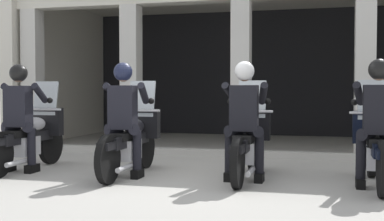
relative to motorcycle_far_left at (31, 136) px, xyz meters
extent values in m
plane|color=#A8A59E|center=(2.48, 2.75, -0.50)|extent=(80.00, 80.00, 0.00)
cube|color=black|center=(2.80, 6.91, 1.17)|extent=(9.89, 0.24, 3.33)
cube|color=beige|center=(-2.05, 4.73, 1.17)|extent=(0.30, 4.76, 3.33)
cube|color=beige|center=(-1.65, 2.70, 0.95)|extent=(0.35, 0.36, 2.89)
cube|color=beige|center=(0.58, 2.70, 0.95)|extent=(0.35, 0.36, 2.89)
cube|color=beige|center=(2.80, 2.70, 0.95)|extent=(0.35, 0.36, 2.89)
cube|color=beige|center=(5.02, 2.70, 0.95)|extent=(0.35, 0.36, 2.89)
cube|color=#B7B5AD|center=(2.80, 2.20, -0.44)|extent=(9.49, 0.24, 0.12)
cylinder|color=black|center=(0.00, 0.58, -0.18)|extent=(0.09, 0.64, 0.64)
cube|color=black|center=(0.00, 0.58, 0.03)|extent=(0.14, 0.44, 0.08)
cube|color=silver|center=(0.00, -0.17, -0.13)|extent=(0.28, 0.44, 0.28)
cube|color=black|center=(0.00, -0.12, 0.00)|extent=(0.18, 1.24, 0.16)
ellipsoid|color=#B2B2B7|center=(0.00, 0.10, 0.18)|extent=(0.26, 0.48, 0.22)
cube|color=black|center=(0.00, -0.30, 0.07)|extent=(0.24, 0.52, 0.10)
cube|color=black|center=(0.00, -0.76, 0.00)|extent=(0.16, 0.48, 0.10)
cylinder|color=silver|center=(0.00, 0.52, 0.06)|extent=(0.05, 0.24, 0.53)
cube|color=black|center=(0.00, 0.46, 0.20)|extent=(0.52, 0.16, 0.44)
sphere|color=silver|center=(0.00, 0.56, 0.22)|extent=(0.18, 0.18, 0.18)
cube|color=silver|center=(0.00, 0.44, 0.57)|extent=(0.40, 0.14, 0.54)
cylinder|color=silver|center=(0.00, 0.36, 0.40)|extent=(0.62, 0.04, 0.04)
cylinder|color=silver|center=(0.12, -0.52, -0.32)|extent=(0.07, 0.55, 0.07)
cube|color=black|center=(0.00, -0.32, 0.47)|extent=(0.36, 0.22, 0.60)
cube|color=#591414|center=(0.00, -0.20, 0.49)|extent=(0.05, 0.02, 0.32)
sphere|color=tan|center=(0.00, -0.30, 0.92)|extent=(0.21, 0.21, 0.21)
sphere|color=black|center=(0.00, -0.30, 0.95)|extent=(0.26, 0.26, 0.26)
cylinder|color=black|center=(0.14, -0.30, 0.16)|extent=(0.26, 0.29, 0.17)
cylinder|color=black|center=(0.20, -0.30, -0.12)|extent=(0.12, 0.12, 0.53)
cube|color=black|center=(0.20, -0.29, -0.44)|extent=(0.11, 0.26, 0.12)
cylinder|color=black|center=(-0.14, -0.30, 0.16)|extent=(0.26, 0.29, 0.17)
cylinder|color=black|center=(-0.20, -0.30, -0.12)|extent=(0.12, 0.12, 0.53)
cube|color=black|center=(-0.20, -0.29, -0.44)|extent=(0.11, 0.26, 0.12)
cylinder|color=black|center=(0.22, -0.09, 0.66)|extent=(0.19, 0.48, 0.31)
sphere|color=black|center=(0.26, 0.12, 0.55)|extent=(0.09, 0.09, 0.09)
cylinder|color=black|center=(-0.22, -0.09, 0.66)|extent=(0.19, 0.48, 0.31)
sphere|color=black|center=(-0.26, 0.12, 0.55)|extent=(0.09, 0.09, 0.09)
cylinder|color=black|center=(1.65, 0.54, -0.18)|extent=(0.09, 0.64, 0.64)
cylinder|color=black|center=(1.65, -0.86, -0.18)|extent=(0.09, 0.64, 0.64)
cube|color=black|center=(1.65, 0.54, 0.03)|extent=(0.14, 0.44, 0.08)
cube|color=silver|center=(1.65, -0.21, -0.13)|extent=(0.28, 0.44, 0.28)
cube|color=black|center=(1.65, -0.16, 0.00)|extent=(0.18, 1.24, 0.16)
ellipsoid|color=black|center=(1.65, 0.06, 0.18)|extent=(0.26, 0.48, 0.22)
cube|color=black|center=(1.65, -0.34, 0.07)|extent=(0.24, 0.52, 0.10)
cube|color=black|center=(1.65, -0.80, 0.00)|extent=(0.16, 0.48, 0.10)
cylinder|color=silver|center=(1.65, 0.48, 0.06)|extent=(0.05, 0.24, 0.53)
cube|color=black|center=(1.65, 0.42, 0.20)|extent=(0.52, 0.16, 0.44)
sphere|color=silver|center=(1.65, 0.52, 0.22)|extent=(0.18, 0.18, 0.18)
cube|color=silver|center=(1.65, 0.40, 0.57)|extent=(0.40, 0.14, 0.54)
cylinder|color=silver|center=(1.65, 0.32, 0.40)|extent=(0.62, 0.04, 0.04)
cylinder|color=silver|center=(1.77, -0.56, -0.32)|extent=(0.07, 0.55, 0.07)
cube|color=black|center=(1.65, -0.36, 0.47)|extent=(0.36, 0.22, 0.60)
cube|color=#14193F|center=(1.65, -0.24, 0.49)|extent=(0.05, 0.02, 0.32)
sphere|color=tan|center=(1.65, -0.34, 0.92)|extent=(0.21, 0.21, 0.21)
sphere|color=#191E38|center=(1.65, -0.34, 0.95)|extent=(0.26, 0.26, 0.26)
cylinder|color=black|center=(1.79, -0.34, 0.16)|extent=(0.26, 0.29, 0.17)
cylinder|color=black|center=(1.85, -0.34, -0.12)|extent=(0.12, 0.12, 0.53)
cube|color=black|center=(1.85, -0.33, -0.44)|extent=(0.11, 0.26, 0.12)
cylinder|color=black|center=(1.51, -0.34, 0.16)|extent=(0.26, 0.29, 0.17)
cylinder|color=black|center=(1.45, -0.34, -0.12)|extent=(0.12, 0.12, 0.53)
cube|color=black|center=(1.45, -0.33, -0.44)|extent=(0.11, 0.26, 0.12)
cylinder|color=black|center=(1.87, -0.13, 0.66)|extent=(0.19, 0.48, 0.31)
sphere|color=black|center=(1.91, 0.08, 0.55)|extent=(0.09, 0.09, 0.09)
cylinder|color=black|center=(1.43, -0.13, 0.66)|extent=(0.19, 0.48, 0.31)
sphere|color=black|center=(1.39, 0.08, 0.55)|extent=(0.09, 0.09, 0.09)
cylinder|color=black|center=(3.31, 0.66, -0.18)|extent=(0.09, 0.64, 0.64)
cylinder|color=black|center=(3.31, -0.74, -0.18)|extent=(0.09, 0.64, 0.64)
cube|color=black|center=(3.31, 0.66, 0.03)|extent=(0.14, 0.44, 0.08)
cube|color=silver|center=(3.31, -0.09, -0.13)|extent=(0.28, 0.44, 0.28)
cube|color=black|center=(3.31, -0.04, 0.00)|extent=(0.18, 1.24, 0.16)
ellipsoid|color=#1E2338|center=(3.31, 0.18, 0.18)|extent=(0.26, 0.48, 0.22)
cube|color=black|center=(3.31, -0.22, 0.07)|extent=(0.24, 0.52, 0.10)
cube|color=black|center=(3.31, -0.68, 0.00)|extent=(0.16, 0.48, 0.10)
cylinder|color=silver|center=(3.31, 0.60, 0.06)|extent=(0.05, 0.24, 0.53)
cube|color=black|center=(3.31, 0.54, 0.20)|extent=(0.52, 0.16, 0.44)
sphere|color=silver|center=(3.31, 0.64, 0.22)|extent=(0.18, 0.18, 0.18)
cube|color=silver|center=(3.31, 0.52, 0.57)|extent=(0.40, 0.14, 0.54)
cylinder|color=silver|center=(3.31, 0.44, 0.40)|extent=(0.62, 0.04, 0.04)
cylinder|color=silver|center=(3.43, -0.44, -0.32)|extent=(0.07, 0.55, 0.07)
cube|color=black|center=(3.31, -0.24, 0.47)|extent=(0.36, 0.22, 0.60)
cube|color=#591414|center=(3.31, -0.12, 0.49)|extent=(0.05, 0.02, 0.32)
sphere|color=#936B51|center=(3.31, -0.22, 0.92)|extent=(0.21, 0.21, 0.21)
sphere|color=silver|center=(3.31, -0.22, 0.95)|extent=(0.26, 0.26, 0.26)
cylinder|color=black|center=(3.45, -0.22, 0.16)|extent=(0.26, 0.29, 0.17)
cylinder|color=black|center=(3.51, -0.22, -0.12)|extent=(0.12, 0.12, 0.53)
cube|color=black|center=(3.51, -0.21, -0.44)|extent=(0.11, 0.26, 0.12)
cylinder|color=black|center=(3.17, -0.22, 0.16)|extent=(0.26, 0.29, 0.17)
cylinder|color=black|center=(3.11, -0.22, -0.12)|extent=(0.12, 0.12, 0.53)
cube|color=black|center=(3.11, -0.21, -0.44)|extent=(0.11, 0.26, 0.12)
cylinder|color=black|center=(3.53, -0.01, 0.66)|extent=(0.19, 0.48, 0.31)
sphere|color=black|center=(3.57, 0.20, 0.55)|extent=(0.09, 0.09, 0.09)
cylinder|color=black|center=(3.09, -0.01, 0.66)|extent=(0.19, 0.48, 0.31)
sphere|color=black|center=(3.05, 0.20, 0.55)|extent=(0.09, 0.09, 0.09)
cylinder|color=black|center=(4.96, 0.56, -0.18)|extent=(0.09, 0.64, 0.64)
cylinder|color=black|center=(4.96, -0.84, -0.18)|extent=(0.09, 0.64, 0.64)
cube|color=black|center=(4.96, 0.56, 0.03)|extent=(0.14, 0.44, 0.08)
cube|color=silver|center=(4.96, -0.19, -0.13)|extent=(0.28, 0.44, 0.28)
cube|color=black|center=(4.96, -0.14, 0.00)|extent=(0.18, 1.24, 0.16)
ellipsoid|color=#B2B2B7|center=(4.96, 0.08, 0.18)|extent=(0.26, 0.48, 0.22)
cube|color=black|center=(4.96, -0.32, 0.07)|extent=(0.24, 0.52, 0.10)
cube|color=black|center=(4.96, -0.78, 0.00)|extent=(0.16, 0.48, 0.10)
cylinder|color=silver|center=(4.96, 0.50, 0.06)|extent=(0.05, 0.24, 0.53)
cube|color=black|center=(4.96, 0.44, 0.20)|extent=(0.52, 0.16, 0.44)
sphere|color=silver|center=(4.96, 0.54, 0.22)|extent=(0.18, 0.18, 0.18)
cube|color=silver|center=(4.96, 0.42, 0.57)|extent=(0.40, 0.14, 0.54)
cylinder|color=silver|center=(4.96, 0.34, 0.40)|extent=(0.62, 0.04, 0.04)
cube|color=black|center=(4.96, -0.34, 0.47)|extent=(0.36, 0.22, 0.60)
cube|color=#14193F|center=(4.96, -0.22, 0.49)|extent=(0.05, 0.02, 0.32)
sphere|color=tan|center=(4.96, -0.32, 0.92)|extent=(0.21, 0.21, 0.21)
sphere|color=black|center=(4.96, -0.32, 0.95)|extent=(0.26, 0.26, 0.26)
cylinder|color=black|center=(4.82, -0.32, 0.16)|extent=(0.26, 0.29, 0.17)
cylinder|color=black|center=(4.76, -0.32, -0.12)|extent=(0.12, 0.12, 0.53)
cube|color=black|center=(4.76, -0.31, -0.44)|extent=(0.11, 0.26, 0.12)
cylinder|color=black|center=(4.74, -0.11, 0.66)|extent=(0.19, 0.48, 0.31)
sphere|color=black|center=(4.70, 0.10, 0.55)|extent=(0.09, 0.09, 0.09)
camera|label=1|loc=(4.32, -6.82, 0.70)|focal=47.40mm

